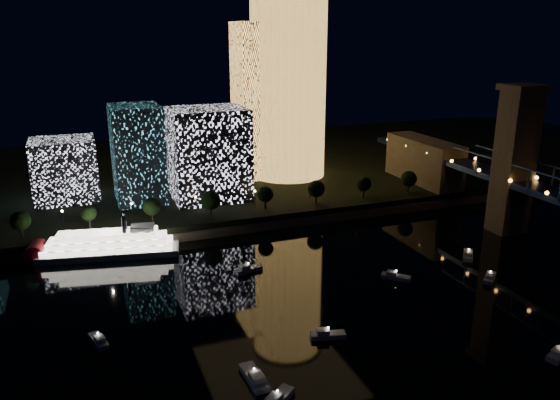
{
  "coord_description": "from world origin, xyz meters",
  "views": [
    {
      "loc": [
        -71.11,
        -88.44,
        66.5
      ],
      "look_at": [
        -16.87,
        55.0,
        18.71
      ],
      "focal_mm": 35.0,
      "sensor_mm": 36.0,
      "label": 1
    }
  ],
  "objects": [
    {
      "name": "tower_rectangular",
      "position": [
        4.28,
        135.15,
        37.51
      ],
      "size": [
        20.43,
        20.43,
        65.02
      ],
      "primitive_type": "cube",
      "color": "#FFB551",
      "rests_on": "far_bank"
    },
    {
      "name": "far_bank",
      "position": [
        0.0,
        160.0,
        2.5
      ],
      "size": [
        420.0,
        160.0,
        5.0
      ],
      "primitive_type": "cube",
      "color": "black",
      "rests_on": "ground"
    },
    {
      "name": "motorboats",
      "position": [
        -5.75,
        10.93,
        0.81
      ],
      "size": [
        119.97,
        69.29,
        2.78
      ],
      "color": "silver",
      "rests_on": "ground"
    },
    {
      "name": "tower_cylindrical",
      "position": [
        15.55,
        130.86,
        44.35
      ],
      "size": [
        34.0,
        34.0,
        78.46
      ],
      "color": "#FFB551",
      "rests_on": "far_bank"
    },
    {
      "name": "ground",
      "position": [
        0.0,
        0.0,
        0.0
      ],
      "size": [
        520.0,
        520.0,
        0.0
      ],
      "primitive_type": "plane",
      "color": "black",
      "rests_on": "ground"
    },
    {
      "name": "midrise_blocks",
      "position": [
        -58.33,
        117.16,
        20.62
      ],
      "size": [
        111.37,
        39.44,
        35.58
      ],
      "color": "white",
      "rests_on": "far_bank"
    },
    {
      "name": "riverboat",
      "position": [
        -67.29,
        76.0,
        3.48
      ],
      "size": [
        45.95,
        17.64,
        13.58
      ],
      "color": "silver",
      "rests_on": "ground"
    },
    {
      "name": "street_lamps",
      "position": [
        -34.0,
        94.0,
        9.02
      ],
      "size": [
        132.7,
        0.7,
        5.65
      ],
      "color": "black",
      "rests_on": "far_bank"
    },
    {
      "name": "esplanade_trees",
      "position": [
        -27.01,
        88.0,
        10.47
      ],
      "size": [
        166.14,
        6.87,
        8.94
      ],
      "color": "black",
      "rests_on": "far_bank"
    },
    {
      "name": "seawall",
      "position": [
        0.0,
        82.0,
        1.5
      ],
      "size": [
        420.0,
        6.0,
        3.0
      ],
      "primitive_type": "cube",
      "color": "#6B5E4C",
      "rests_on": "ground"
    }
  ]
}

